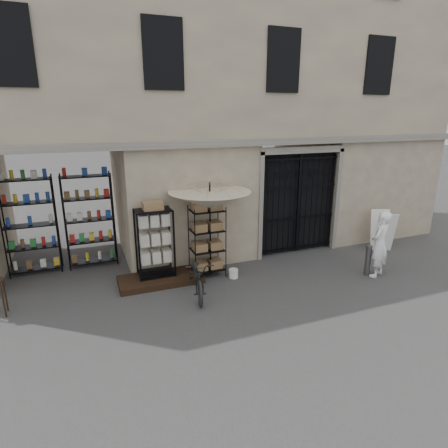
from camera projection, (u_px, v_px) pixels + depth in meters
name	position (u px, v px, depth m)	size (l,w,h in m)	color
ground	(279.00, 293.00, 8.58)	(80.00, 80.00, 0.00)	black
main_building	(217.00, 94.00, 10.86)	(14.00, 4.00, 9.00)	tan
shop_recess	(61.00, 219.00, 9.08)	(3.00, 1.70, 3.00)	black
shop_shelving	(61.00, 223.00, 9.58)	(2.70, 0.50, 2.50)	black
iron_gate	(295.00, 202.00, 10.79)	(2.50, 0.21, 3.00)	black
step_platform	(161.00, 279.00, 9.10)	(2.00, 0.90, 0.15)	black
display_cabinet	(155.00, 246.00, 8.96)	(0.92, 0.68, 1.79)	black
wire_rack	(207.00, 242.00, 9.31)	(0.91, 0.76, 1.80)	black
market_umbrella	(210.00, 195.00, 9.02)	(2.21, 2.23, 2.85)	black
white_bucket	(233.00, 273.00, 9.35)	(0.23, 0.23, 0.22)	silver
bicycle	(198.00, 294.00, 8.53)	(0.60, 0.90, 1.71)	black
steel_bollard	(368.00, 260.00, 9.44)	(0.14, 0.14, 0.78)	#565757
shopkeeper	(376.00, 275.00, 9.50)	(0.62, 1.69, 0.40)	white
easel_sign	(383.00, 231.00, 11.06)	(0.75, 0.80, 1.18)	silver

